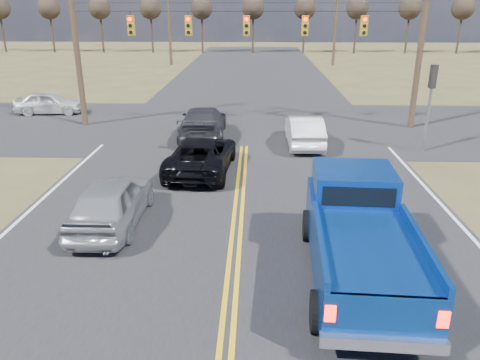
{
  "coord_description": "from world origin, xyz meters",
  "views": [
    {
      "loc": [
        0.53,
        -7.29,
        6.31
      ],
      "look_at": [
        0.09,
        5.5,
        1.5
      ],
      "focal_mm": 35.0,
      "sensor_mm": 36.0,
      "label": 1
    }
  ],
  "objects_px": {
    "black_suv": "(202,155)",
    "dgrey_car_queue": "(203,123)",
    "white_car_queue": "(304,130)",
    "silver_suv": "(112,201)",
    "cross_car_west": "(49,103)",
    "pickup_truck": "(359,235)"
  },
  "relations": [
    {
      "from": "pickup_truck",
      "to": "white_car_queue",
      "type": "height_order",
      "value": "pickup_truck"
    },
    {
      "from": "white_car_queue",
      "to": "silver_suv",
      "type": "bearing_deg",
      "value": 52.53
    },
    {
      "from": "silver_suv",
      "to": "black_suv",
      "type": "bearing_deg",
      "value": -113.64
    },
    {
      "from": "black_suv",
      "to": "white_car_queue",
      "type": "distance_m",
      "value": 5.93
    },
    {
      "from": "pickup_truck",
      "to": "white_car_queue",
      "type": "distance_m",
      "value": 11.49
    },
    {
      "from": "dgrey_car_queue",
      "to": "black_suv",
      "type": "bearing_deg",
      "value": 94.42
    },
    {
      "from": "black_suv",
      "to": "cross_car_west",
      "type": "distance_m",
      "value": 14.73
    },
    {
      "from": "cross_car_west",
      "to": "pickup_truck",
      "type": "bearing_deg",
      "value": -145.65
    },
    {
      "from": "silver_suv",
      "to": "white_car_queue",
      "type": "height_order",
      "value": "silver_suv"
    },
    {
      "from": "pickup_truck",
      "to": "white_car_queue",
      "type": "relative_size",
      "value": 1.42
    },
    {
      "from": "pickup_truck",
      "to": "dgrey_car_queue",
      "type": "bearing_deg",
      "value": 115.26
    },
    {
      "from": "pickup_truck",
      "to": "cross_car_west",
      "type": "xyz_separation_m",
      "value": [
        -15.19,
        17.87,
        -0.44
      ]
    },
    {
      "from": "white_car_queue",
      "to": "cross_car_west",
      "type": "relative_size",
      "value": 1.1
    },
    {
      "from": "pickup_truck",
      "to": "dgrey_car_queue",
      "type": "height_order",
      "value": "pickup_truck"
    },
    {
      "from": "black_suv",
      "to": "dgrey_car_queue",
      "type": "distance_m",
      "value": 5.08
    },
    {
      "from": "white_car_queue",
      "to": "cross_car_west",
      "type": "bearing_deg",
      "value": -23.82
    },
    {
      "from": "silver_suv",
      "to": "dgrey_car_queue",
      "type": "bearing_deg",
      "value": -99.54
    },
    {
      "from": "white_car_queue",
      "to": "dgrey_car_queue",
      "type": "height_order",
      "value": "dgrey_car_queue"
    },
    {
      "from": "cross_car_west",
      "to": "silver_suv",
      "type": "bearing_deg",
      "value": -157.26
    },
    {
      "from": "black_suv",
      "to": "white_car_queue",
      "type": "height_order",
      "value": "white_car_queue"
    },
    {
      "from": "black_suv",
      "to": "dgrey_car_queue",
      "type": "height_order",
      "value": "dgrey_car_queue"
    },
    {
      "from": "silver_suv",
      "to": "cross_car_west",
      "type": "bearing_deg",
      "value": -61.28
    }
  ]
}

